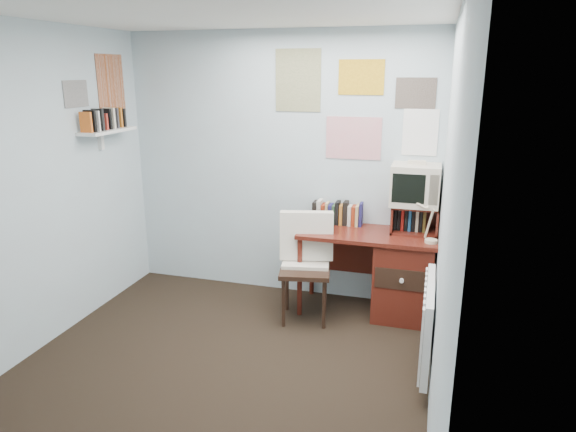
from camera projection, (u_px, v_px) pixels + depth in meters
The scene contains 15 objects.
ground at pixel (208, 385), 3.61m from camera, with size 3.50×3.50×0.00m, color black.
back_wall at pixel (279, 167), 4.89m from camera, with size 3.00×0.02×2.50m, color #ACBAC4.
left_wall at pixel (8, 199), 3.67m from camera, with size 0.02×3.50×2.50m, color #ACBAC4.
right_wall at pixel (444, 235), 2.87m from camera, with size 0.02×3.50×2.50m, color #ACBAC4.
ceiling at pixel (189, 5), 2.93m from camera, with size 3.00×3.50×0.02m, color white.
desk at pixel (397, 273), 4.56m from camera, with size 1.20×0.55×0.76m.
desk_chair at pixel (305, 271), 4.46m from camera, with size 0.47×0.45×0.92m, color black.
desk_lamp at pixel (433, 221), 4.21m from camera, with size 0.26×0.23×0.38m, color red.
tv_riser at pixel (415, 219), 4.50m from camera, with size 0.40×0.30×0.25m, color #581D14.
crt_tv at pixel (416, 183), 4.43m from camera, with size 0.41×0.38×0.39m, color beige.
book_row at pixel (345, 213), 4.73m from camera, with size 0.60×0.14×0.22m, color #581D14.
radiator at pixel (428, 323), 3.62m from camera, with size 0.09×0.80×0.60m, color white.
wall_shelf at pixel (108, 131), 4.56m from camera, with size 0.20×0.62×0.24m, color white.
posters_back at pixel (355, 104), 4.53m from camera, with size 1.20×0.01×0.90m, color white.
posters_left at pixel (94, 87), 4.48m from camera, with size 0.01×0.70×0.60m, color white.
Camera 1 is at (1.42, -2.87, 2.14)m, focal length 32.00 mm.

